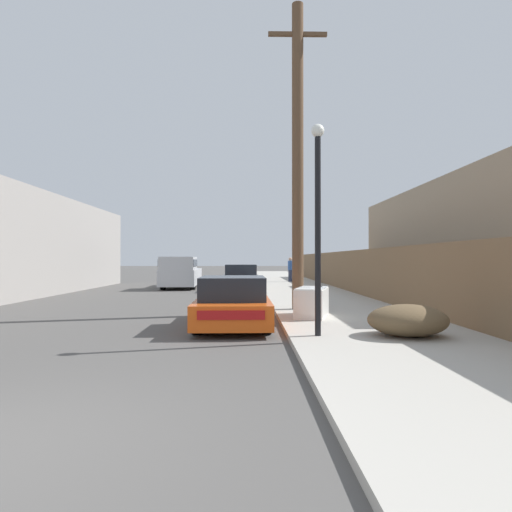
% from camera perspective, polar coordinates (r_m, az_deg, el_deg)
% --- Properties ---
extents(sidewalk_curb, '(4.20, 63.00, 0.12)m').
position_cam_1_polar(sidewalk_curb, '(27.49, 5.03, -3.71)').
color(sidewalk_curb, '#ADA89E').
rests_on(sidewalk_curb, ground).
extents(discarded_fridge, '(1.13, 1.72, 0.79)m').
position_cam_1_polar(discarded_fridge, '(12.20, 6.99, -5.74)').
color(discarded_fridge, silver).
rests_on(discarded_fridge, sidewalk_curb).
extents(parked_sports_car_red, '(1.79, 4.11, 1.22)m').
position_cam_1_polar(parked_sports_car_red, '(11.15, -2.89, -5.95)').
color(parked_sports_car_red, '#E05114').
rests_on(parked_sports_car_red, ground).
extents(car_parked_mid, '(1.91, 4.36, 1.37)m').
position_cam_1_polar(car_parked_mid, '(23.64, -1.93, -2.83)').
color(car_parked_mid, gray).
rests_on(car_parked_mid, ground).
extents(pickup_truck, '(2.10, 5.78, 1.77)m').
position_cam_1_polar(pickup_truck, '(26.19, -9.40, -2.06)').
color(pickup_truck, silver).
rests_on(pickup_truck, ground).
extents(utility_pole, '(1.80, 0.35, 9.34)m').
position_cam_1_polar(utility_pole, '(14.31, 5.23, 12.66)').
color(utility_pole, brown).
rests_on(utility_pole, sidewalk_curb).
extents(street_lamp, '(0.26, 0.26, 4.20)m').
position_cam_1_polar(street_lamp, '(9.17, 7.73, 5.57)').
color(street_lamp, black).
rests_on(street_lamp, sidewalk_curb).
extents(brush_pile, '(1.57, 1.41, 0.62)m').
position_cam_1_polar(brush_pile, '(9.54, 18.43, -7.63)').
color(brush_pile, brown).
rests_on(brush_pile, sidewalk_curb).
extents(wooden_fence, '(0.08, 37.24, 1.93)m').
position_cam_1_polar(wooden_fence, '(21.84, 11.81, -1.86)').
color(wooden_fence, brown).
rests_on(wooden_fence, sidewalk_curb).
extents(building_right_house, '(6.00, 15.92, 4.73)m').
position_cam_1_polar(building_right_house, '(21.60, 27.16, 1.57)').
color(building_right_house, gray).
rests_on(building_right_house, ground).
extents(pedestrian, '(0.34, 0.34, 1.65)m').
position_cam_1_polar(pedestrian, '(31.12, 4.32, -1.66)').
color(pedestrian, '#282D42').
rests_on(pedestrian, sidewalk_curb).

